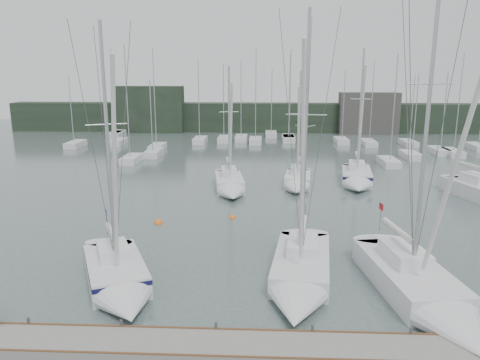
% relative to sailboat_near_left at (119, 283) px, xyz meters
% --- Properties ---
extents(ground, '(160.00, 160.00, 0.00)m').
position_rel_sailboat_near_left_xyz_m(ground, '(7.20, 0.34, -0.58)').
color(ground, '#485855').
rests_on(ground, ground).
extents(dock, '(24.00, 2.00, 0.40)m').
position_rel_sailboat_near_left_xyz_m(dock, '(7.20, -4.66, -0.38)').
color(dock, slate).
rests_on(dock, ground).
extents(far_treeline, '(90.00, 4.00, 5.00)m').
position_rel_sailboat_near_left_xyz_m(far_treeline, '(7.20, 62.34, 1.92)').
color(far_treeline, black).
rests_on(far_treeline, ground).
extents(far_building_left, '(12.00, 3.00, 8.00)m').
position_rel_sailboat_near_left_xyz_m(far_building_left, '(-12.80, 60.34, 3.42)').
color(far_building_left, black).
rests_on(far_building_left, ground).
extents(far_building_right, '(10.00, 3.00, 7.00)m').
position_rel_sailboat_near_left_xyz_m(far_building_right, '(25.20, 60.34, 2.92)').
color(far_building_right, '#3D3B38').
rests_on(far_building_right, ground).
extents(mast_forest, '(58.30, 27.42, 14.33)m').
position_rel_sailboat_near_left_xyz_m(mast_forest, '(7.44, 45.82, -0.10)').
color(mast_forest, silver).
rests_on(mast_forest, ground).
extents(sailboat_near_left, '(5.93, 8.56, 14.11)m').
position_rel_sailboat_near_left_xyz_m(sailboat_near_left, '(0.00, 0.00, 0.00)').
color(sailboat_near_left, silver).
rests_on(sailboat_near_left, ground).
extents(sailboat_near_center, '(4.18, 10.39, 14.87)m').
position_rel_sailboat_near_left_xyz_m(sailboat_near_center, '(9.00, 0.75, -0.07)').
color(sailboat_near_center, silver).
rests_on(sailboat_near_center, ground).
extents(sailboat_near_right, '(4.64, 11.30, 17.44)m').
position_rel_sailboat_near_left_xyz_m(sailboat_near_right, '(14.86, -0.96, 0.02)').
color(sailboat_near_right, silver).
rests_on(sailboat_near_right, ground).
extents(sailboat_mid_b, '(3.56, 8.34, 11.97)m').
position_rel_sailboat_near_left_xyz_m(sailboat_mid_b, '(4.19, 19.76, -0.02)').
color(sailboat_mid_b, silver).
rests_on(sailboat_mid_b, ground).
extents(sailboat_mid_c, '(3.05, 6.79, 11.51)m').
position_rel_sailboat_near_left_xyz_m(sailboat_mid_c, '(10.36, 21.44, -0.01)').
color(sailboat_mid_c, silver).
rests_on(sailboat_mid_c, ground).
extents(sailboat_mid_d, '(3.91, 8.23, 13.69)m').
position_rel_sailboat_near_left_xyz_m(sailboat_mid_d, '(16.14, 22.80, 0.06)').
color(sailboat_mid_d, silver).
rests_on(sailboat_mid_d, ground).
extents(buoy_a, '(0.50, 0.50, 0.50)m').
position_rel_sailboat_near_left_xyz_m(buoy_a, '(4.87, 12.37, -0.58)').
color(buoy_a, orange).
rests_on(buoy_a, ground).
extents(buoy_c, '(0.63, 0.63, 0.63)m').
position_rel_sailboat_near_left_xyz_m(buoy_c, '(-0.44, 10.87, -0.58)').
color(buoy_c, orange).
rests_on(buoy_c, ground).
extents(seagull, '(1.03, 0.45, 0.21)m').
position_rel_sailboat_near_left_xyz_m(seagull, '(9.25, 3.08, 7.48)').
color(seagull, white).
rests_on(seagull, ground).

